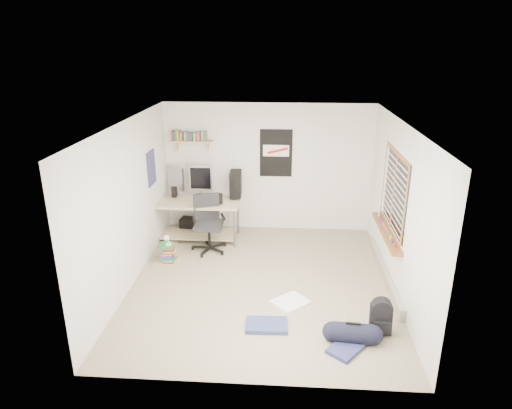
# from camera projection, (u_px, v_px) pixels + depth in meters

# --- Properties ---
(floor) EXTENTS (4.00, 4.50, 0.01)m
(floor) POSITION_uv_depth(u_px,v_px,m) (261.00, 283.00, 7.16)
(floor) COLOR gray
(floor) RESTS_ON ground
(ceiling) EXTENTS (4.00, 4.50, 0.01)m
(ceiling) POSITION_uv_depth(u_px,v_px,m) (262.00, 123.00, 6.31)
(ceiling) COLOR white
(ceiling) RESTS_ON ground
(back_wall) EXTENTS (4.00, 0.01, 2.50)m
(back_wall) POSITION_uv_depth(u_px,v_px,m) (268.00, 168.00, 8.85)
(back_wall) COLOR silver
(back_wall) RESTS_ON ground
(left_wall) EXTENTS (0.01, 4.50, 2.50)m
(left_wall) POSITION_uv_depth(u_px,v_px,m) (129.00, 205.00, 6.86)
(left_wall) COLOR silver
(left_wall) RESTS_ON ground
(right_wall) EXTENTS (0.01, 4.50, 2.50)m
(right_wall) POSITION_uv_depth(u_px,v_px,m) (399.00, 211.00, 6.61)
(right_wall) COLOR silver
(right_wall) RESTS_ON ground
(desk) EXTENTS (1.89, 1.34, 0.79)m
(desk) POSITION_uv_depth(u_px,v_px,m) (194.00, 221.00, 8.63)
(desk) COLOR tan
(desk) RESTS_ON floor
(monitor_left) EXTENTS (0.40, 0.33, 0.46)m
(monitor_left) POSITION_uv_depth(u_px,v_px,m) (176.00, 182.00, 8.73)
(monitor_left) COLOR #B2B2B7
(monitor_left) RESTS_ON desk
(monitor_right) EXTENTS (0.43, 0.11, 0.47)m
(monitor_right) POSITION_uv_depth(u_px,v_px,m) (201.00, 183.00, 8.70)
(monitor_right) COLOR #959599
(monitor_right) RESTS_ON desk
(pc_tower) EXTENTS (0.23, 0.46, 0.47)m
(pc_tower) POSITION_uv_depth(u_px,v_px,m) (236.00, 184.00, 8.65)
(pc_tower) COLOR black
(pc_tower) RESTS_ON desk
(keyboard) EXTENTS (0.41, 0.20, 0.02)m
(keyboard) POSITION_uv_depth(u_px,v_px,m) (205.00, 196.00, 8.68)
(keyboard) COLOR black
(keyboard) RESTS_ON desk
(speaker_left) EXTENTS (0.10, 0.10, 0.19)m
(speaker_left) POSITION_uv_depth(u_px,v_px,m) (174.00, 192.00, 8.61)
(speaker_left) COLOR black
(speaker_left) RESTS_ON desk
(speaker_right) EXTENTS (0.12, 0.12, 0.18)m
(speaker_right) POSITION_uv_depth(u_px,v_px,m) (220.00, 198.00, 8.28)
(speaker_right) COLOR black
(speaker_right) RESTS_ON desk
(office_chair) EXTENTS (0.84, 0.84, 1.02)m
(office_chair) POSITION_uv_depth(u_px,v_px,m) (209.00, 225.00, 8.10)
(office_chair) COLOR black
(office_chair) RESTS_ON floor
(wall_shelf) EXTENTS (0.80, 0.22, 0.24)m
(wall_shelf) POSITION_uv_depth(u_px,v_px,m) (192.00, 141.00, 8.65)
(wall_shelf) COLOR tan
(wall_shelf) RESTS_ON back_wall
(poster_back_wall) EXTENTS (0.62, 0.03, 0.92)m
(poster_back_wall) POSITION_uv_depth(u_px,v_px,m) (276.00, 153.00, 8.71)
(poster_back_wall) COLOR black
(poster_back_wall) RESTS_ON back_wall
(poster_left_wall) EXTENTS (0.02, 0.42, 0.60)m
(poster_left_wall) POSITION_uv_depth(u_px,v_px,m) (151.00, 168.00, 7.90)
(poster_left_wall) COLOR navy
(poster_left_wall) RESTS_ON left_wall
(window) EXTENTS (0.10, 1.50, 1.26)m
(window) POSITION_uv_depth(u_px,v_px,m) (393.00, 192.00, 6.82)
(window) COLOR brown
(window) RESTS_ON right_wall
(baseboard_heater) EXTENTS (0.08, 2.50, 0.18)m
(baseboard_heater) POSITION_uv_depth(u_px,v_px,m) (384.00, 272.00, 7.29)
(baseboard_heater) COLOR #B7B2A8
(baseboard_heater) RESTS_ON floor
(backpack) EXTENTS (0.30, 0.25, 0.37)m
(backpack) POSITION_uv_depth(u_px,v_px,m) (381.00, 319.00, 5.88)
(backpack) COLOR black
(backpack) RESTS_ON floor
(duffel_bag) EXTENTS (0.28, 0.28, 0.51)m
(duffel_bag) POSITION_uv_depth(u_px,v_px,m) (353.00, 332.00, 5.71)
(duffel_bag) COLOR black
(duffel_bag) RESTS_ON floor
(tshirt) EXTENTS (0.61, 0.61, 0.04)m
(tshirt) POSITION_uv_depth(u_px,v_px,m) (291.00, 302.00, 6.59)
(tshirt) COLOR white
(tshirt) RESTS_ON floor
(jeans_a) EXTENTS (0.56, 0.37, 0.06)m
(jeans_a) POSITION_uv_depth(u_px,v_px,m) (267.00, 325.00, 6.04)
(jeans_a) COLOR navy
(jeans_a) RESTS_ON floor
(jeans_b) EXTENTS (0.50, 0.52, 0.05)m
(jeans_b) POSITION_uv_depth(u_px,v_px,m) (345.00, 349.00, 5.58)
(jeans_b) COLOR navy
(jeans_b) RESTS_ON floor
(book_stack) EXTENTS (0.53, 0.45, 0.33)m
(book_stack) POSITION_uv_depth(u_px,v_px,m) (168.00, 253.00, 7.80)
(book_stack) COLOR brown
(book_stack) RESTS_ON floor
(desk_lamp) EXTENTS (0.15, 0.20, 0.18)m
(desk_lamp) POSITION_uv_depth(u_px,v_px,m) (168.00, 242.00, 7.70)
(desk_lamp) COLOR white
(desk_lamp) RESTS_ON book_stack
(subwoofer) EXTENTS (0.30, 0.30, 0.30)m
(subwoofer) POSITION_uv_depth(u_px,v_px,m) (188.00, 225.00, 9.02)
(subwoofer) COLOR black
(subwoofer) RESTS_ON floor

